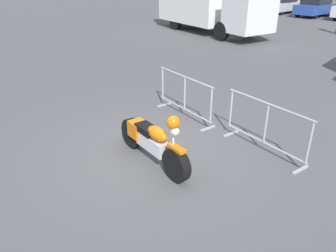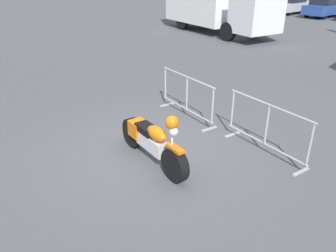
{
  "view_description": "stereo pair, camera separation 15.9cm",
  "coord_description": "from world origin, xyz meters",
  "views": [
    {
      "loc": [
        4.65,
        -3.67,
        3.44
      ],
      "look_at": [
        0.3,
        0.14,
        0.65
      ],
      "focal_mm": 35.0,
      "sensor_mm": 36.0,
      "label": 1
    },
    {
      "loc": [
        4.75,
        -3.55,
        3.44
      ],
      "look_at": [
        0.3,
        0.14,
        0.65
      ],
      "focal_mm": 35.0,
      "sensor_mm": 36.0,
      "label": 2
    }
  ],
  "objects": [
    {
      "name": "ground_plane",
      "position": [
        0.0,
        0.0,
        0.0
      ],
      "size": [
        120.0,
        120.0,
        0.0
      ],
      "primitive_type": "plane",
      "color": "#4C4C4F"
    },
    {
      "name": "motorcycle",
      "position": [
        0.3,
        -0.26,
        0.47
      ],
      "size": [
        2.16,
        0.41,
        1.22
      ],
      "rotation": [
        0.0,
        0.0,
        -0.09
      ],
      "color": "black",
      "rests_on": "ground"
    },
    {
      "name": "crowd_barrier_near",
      "position": [
        -0.88,
        1.73,
        0.55
      ],
      "size": [
        2.06,
        0.64,
        1.07
      ],
      "rotation": [
        0.0,
        0.0,
        -0.11
      ],
      "color": "#9EA0A5",
      "rests_on": "ground"
    },
    {
      "name": "crowd_barrier_far",
      "position": [
        1.48,
        1.73,
        0.55
      ],
      "size": [
        2.06,
        0.64,
        1.07
      ],
      "rotation": [
        0.0,
        0.0,
        -0.11
      ],
      "color": "#9EA0A5",
      "rests_on": "ground"
    },
    {
      "name": "box_truck",
      "position": [
        -8.99,
        11.25,
        1.64
      ],
      "size": [
        7.94,
        3.29,
        2.98
      ],
      "rotation": [
        0.0,
        0.0,
        -0.14
      ],
      "color": "white",
      "rests_on": "ground"
    },
    {
      "name": "parked_car_silver",
      "position": [
        -10.99,
        22.95,
        0.69
      ],
      "size": [
        1.65,
        4.03,
        1.37
      ],
      "rotation": [
        0.0,
        0.0,
        1.57
      ],
      "color": "#B7BABF",
      "rests_on": "ground"
    },
    {
      "name": "parked_car_blue",
      "position": [
        -8.13,
        22.98,
        0.71
      ],
      "size": [
        1.68,
        4.11,
        1.39
      ],
      "rotation": [
        0.0,
        0.0,
        1.57
      ],
      "color": "#284799",
      "rests_on": "ground"
    }
  ]
}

